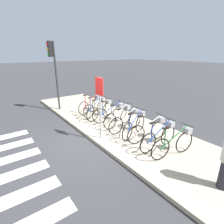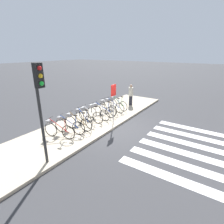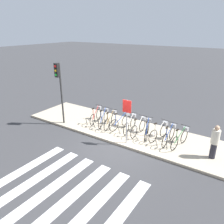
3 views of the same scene
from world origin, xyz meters
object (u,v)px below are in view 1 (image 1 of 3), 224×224
object	(u,v)px
sign_post	(100,98)
parked_bicycle_6	(135,124)
parked_bicycle_3	(112,112)
parked_bicycle_7	(150,129)
traffic_light	(53,62)
parked_bicycle_9	(175,142)
parked_bicycle_4	(120,116)
parked_bicycle_1	(97,107)
parked_bicycle_8	(161,135)
parked_bicycle_5	(127,120)
parked_bicycle_2	(102,110)
parked_bicycle_0	(92,104)

from	to	relation	value
sign_post	parked_bicycle_6	bearing A→B (deg)	65.27
parked_bicycle_3	sign_post	size ratio (longest dim) A/B	0.72
parked_bicycle_7	traffic_light	xyz separation A→B (m)	(-5.52, -1.34, 2.10)
parked_bicycle_6	parked_bicycle_9	xyz separation A→B (m)	(1.73, -0.01, 0.00)
parked_bicycle_3	parked_bicycle_4	size ratio (longest dim) A/B	0.98
parked_bicycle_3	sign_post	world-z (taller)	sign_post
parked_bicycle_1	parked_bicycle_3	distance (m)	1.15
parked_bicycle_8	parked_bicycle_5	bearing A→B (deg)	179.42
parked_bicycle_3	parked_bicycle_2	bearing A→B (deg)	-166.33
parked_bicycle_4	traffic_light	size ratio (longest dim) A/B	0.46
parked_bicycle_9	parked_bicycle_4	bearing A→B (deg)	177.76
parked_bicycle_0	parked_bicycle_7	bearing A→B (deg)	0.55
parked_bicycle_1	parked_bicycle_8	world-z (taller)	same
parked_bicycle_8	parked_bicycle_1	bearing A→B (deg)	-179.96
parked_bicycle_5	parked_bicycle_4	bearing A→B (deg)	171.00
parked_bicycle_4	parked_bicycle_5	world-z (taller)	same
parked_bicycle_5	parked_bicycle_8	world-z (taller)	same
parked_bicycle_8	sign_post	size ratio (longest dim) A/B	0.74
parked_bicycle_6	parked_bicycle_7	world-z (taller)	same
parked_bicycle_6	parked_bicycle_7	size ratio (longest dim) A/B	0.98
parked_bicycle_7	parked_bicycle_6	bearing A→B (deg)	-172.09
parked_bicycle_5	traffic_light	xyz separation A→B (m)	(-4.39, -1.27, 2.10)
parked_bicycle_8	parked_bicycle_9	world-z (taller)	same
parked_bicycle_3	traffic_light	size ratio (longest dim) A/B	0.45
parked_bicycle_5	parked_bicycle_1	bearing A→B (deg)	-179.51
parked_bicycle_6	parked_bicycle_3	bearing A→B (deg)	176.74
parked_bicycle_7	parked_bicycle_8	size ratio (longest dim) A/B	0.98
parked_bicycle_9	sign_post	bearing A→B (deg)	-152.31
parked_bicycle_2	traffic_light	bearing A→B (deg)	-155.59
parked_bicycle_5	parked_bicycle_8	distance (m)	1.65
parked_bicycle_7	traffic_light	distance (m)	6.05
parked_bicycle_5	parked_bicycle_0	bearing A→B (deg)	179.22
parked_bicycle_0	parked_bicycle_4	size ratio (longest dim) A/B	0.98
parked_bicycle_6	parked_bicycle_8	size ratio (longest dim) A/B	0.96
parked_bicycle_1	parked_bicycle_2	xyz separation A→B (m)	(0.54, -0.05, 0.00)
parked_bicycle_4	traffic_light	world-z (taller)	traffic_light
parked_bicycle_2	traffic_light	world-z (taller)	traffic_light
parked_bicycle_5	parked_bicycle_6	world-z (taller)	same
parked_bicycle_9	parked_bicycle_3	bearing A→B (deg)	178.32
parked_bicycle_0	parked_bicycle_1	xyz separation A→B (m)	(0.59, -0.06, 0.00)
parked_bicycle_1	parked_bicycle_7	distance (m)	3.41
parked_bicycle_5	parked_bicycle_8	size ratio (longest dim) A/B	1.00
parked_bicycle_2	parked_bicycle_3	bearing A→B (deg)	13.67
parked_bicycle_0	parked_bicycle_3	size ratio (longest dim) A/B	1.00
parked_bicycle_5	parked_bicycle_6	xyz separation A→B (m)	(0.48, -0.01, 0.00)
parked_bicycle_1	parked_bicycle_6	distance (m)	2.77
parked_bicycle_3	parked_bicycle_5	xyz separation A→B (m)	(1.14, -0.08, 0.00)
parked_bicycle_3	parked_bicycle_9	bearing A→B (deg)	-1.68
parked_bicycle_6	parked_bicycle_9	bearing A→B (deg)	-0.19
traffic_light	parked_bicycle_5	bearing A→B (deg)	16.08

